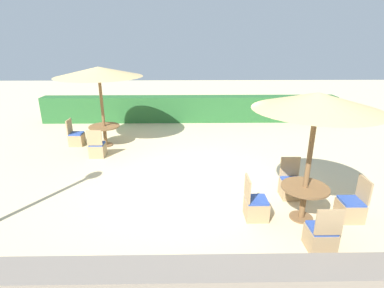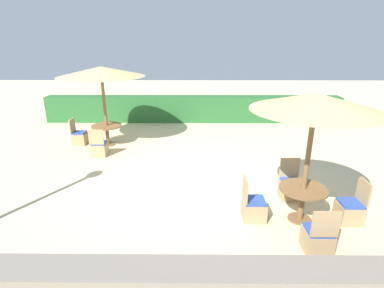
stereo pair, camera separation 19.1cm
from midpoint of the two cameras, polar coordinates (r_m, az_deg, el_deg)
The scene contains 13 objects.
ground_plane at distance 7.79m, azimuth -0.63°, elevation -7.74°, with size 40.00×40.00×0.00m, color beige.
hedge_row at distance 13.50m, azimuth -0.82°, elevation 6.70°, with size 13.00×0.70×1.13m, color #28602D.
stone_border at distance 4.74m, azimuth -0.32°, elevation -24.87°, with size 10.00×0.56×0.52m, color slate.
parasol_back_left at distance 10.45m, azimuth -17.89°, elevation 12.91°, with size 2.85×2.85×2.70m.
round_table_back_left at distance 10.83m, azimuth -16.81°, elevation 2.53°, with size 1.04×1.04×0.71m.
patio_chair_back_left_west at distance 11.28m, azimuth -21.63°, elevation 1.08°, with size 0.46×0.46×0.93m.
patio_chair_back_left_south at distance 9.96m, azimuth -18.09°, elevation -0.87°, with size 0.46×0.46×0.93m.
parasol_front_right at distance 5.95m, azimuth 21.92°, elevation 7.44°, with size 2.38×2.38×2.65m.
round_table_front_right at distance 6.58m, azimuth 19.80°, elevation -9.04°, with size 0.95×0.95×0.74m.
patio_chair_front_right_south at distance 5.95m, azimuth 22.46°, elevation -16.00°, with size 0.46×0.46×0.93m.
patio_chair_front_right_west at distance 6.48m, azimuth 11.15°, elevation -11.61°, with size 0.46×0.46×0.93m.
patio_chair_front_right_north at distance 7.48m, azimuth 17.57°, elevation -7.70°, with size 0.46×0.46×0.93m.
patio_chair_front_right_east at distance 7.08m, azimuth 27.33°, elevation -10.77°, with size 0.46×0.46×0.93m.
Camera 1 is at (-0.13, -6.92, 3.58)m, focal length 28.00 mm.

